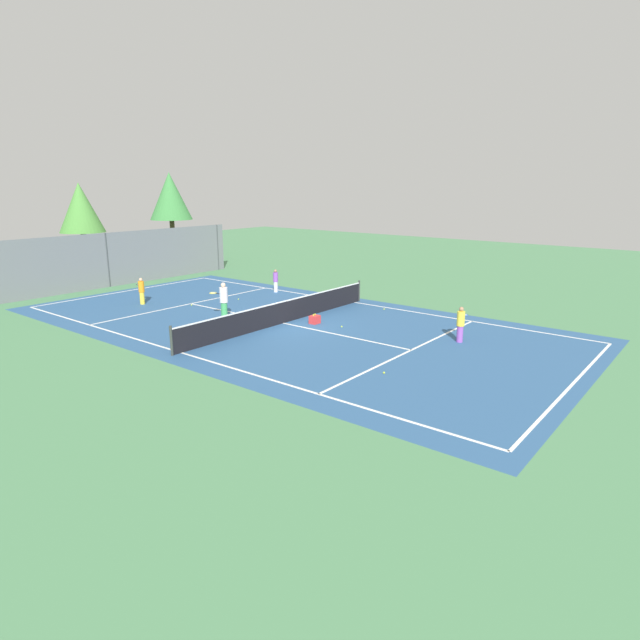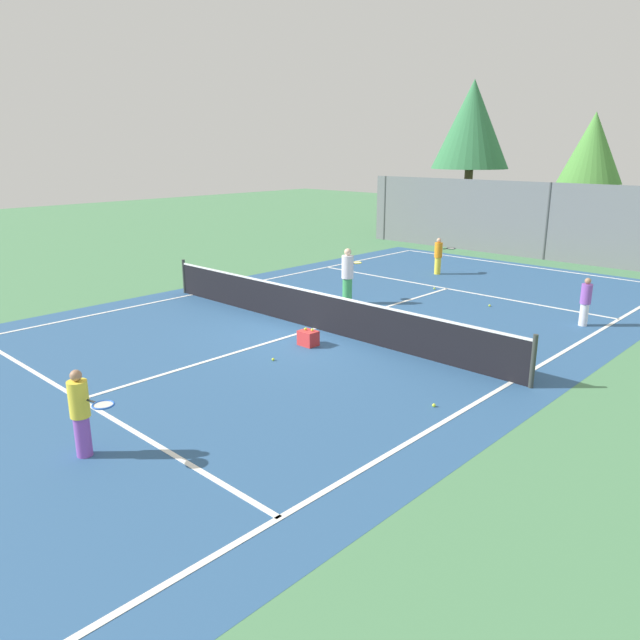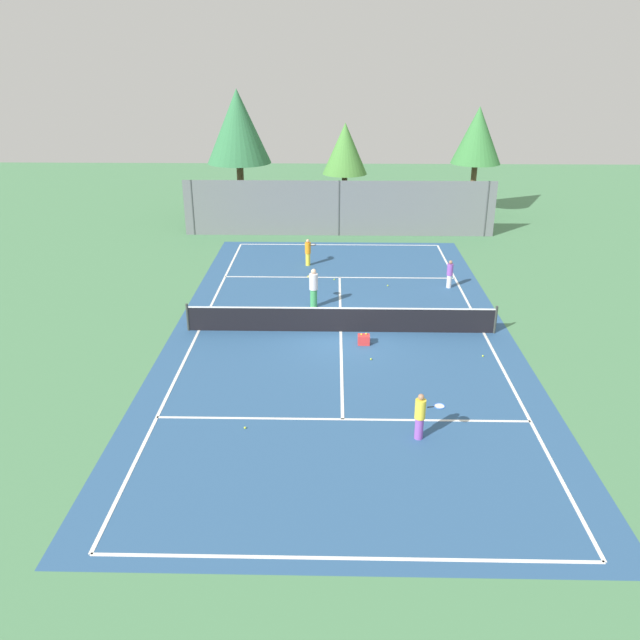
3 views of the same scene
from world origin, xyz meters
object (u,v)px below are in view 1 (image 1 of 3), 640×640
Objects in this scene: player_0 at (276,281)px; ball_crate at (315,319)px; tennis_ball_0 at (384,309)px; tennis_ball_3 at (285,311)px; player_2 at (224,301)px; player_3 at (461,324)px; player_1 at (142,291)px; tennis_ball_4 at (192,305)px; tennis_ball_2 at (238,299)px; tennis_ball_1 at (384,373)px; tennis_ball_5 at (342,327)px.

ball_crate is (-4.15, -6.22, -0.48)m from player_0.
tennis_ball_0 and tennis_ball_3 have the same top height.
player_0 is 6.62m from player_2.
player_3 is (-2.86, -12.43, 0.06)m from player_0.
player_1 is 5.73m from player_2.
tennis_ball_2 is at bearing -18.25° from tennis_ball_4.
player_0 is 19.65× the size of tennis_ball_2.
ball_crate is at bearing -75.61° from player_1.
tennis_ball_1 is at bearing -101.13° from tennis_ball_4.
tennis_ball_4 is at bearing 112.15° from tennis_ball_3.
tennis_ball_3 and tennis_ball_4 have the same top height.
tennis_ball_3 is at bearing 81.08° from tennis_ball_5.
player_0 is at bearing -10.05° from tennis_ball_4.
player_3 is 21.26× the size of tennis_ball_1.
tennis_ball_1 is (-4.94, 0.37, -0.69)m from player_3.
tennis_ball_3 is 1.00× the size of tennis_ball_5.
tennis_ball_4 is 8.57m from tennis_ball_5.
player_0 is at bearing 48.00° from tennis_ball_3.
player_2 is at bearing 80.01° from tennis_ball_1.
player_1 is 11.07m from tennis_ball_5.
player_1 is 2.71m from tennis_ball_4.
player_2 reaches higher than tennis_ball_5.
ball_crate is 1.35m from tennis_ball_5.
ball_crate is (-1.30, 6.21, -0.55)m from player_3.
tennis_ball_3 is 5.02m from tennis_ball_4.
player_3 is 21.26× the size of tennis_ball_4.
ball_crate is (2.41, -9.41, -0.52)m from player_1.
tennis_ball_1 and tennis_ball_2 have the same top height.
player_2 is at bearing 113.34° from tennis_ball_5.
player_1 reaches higher than tennis_ball_3.
player_0 is 5.36m from tennis_ball_4.
tennis_ball_1 and tennis_ball_5 have the same top height.
tennis_ball_1 is 1.00× the size of tennis_ball_5.
tennis_ball_2 is 1.00× the size of tennis_ball_3.
player_1 reaches higher than player_0.
tennis_ball_1 is 13.17m from tennis_ball_2.
player_3 reaches higher than tennis_ball_5.
ball_crate reaches higher than tennis_ball_5.
player_2 is at bearing 117.95° from ball_crate.
player_1 is at bearing 103.71° from tennis_ball_5.
player_1 is 12.33m from tennis_ball_0.
tennis_ball_3 is (-3.38, 3.48, 0.00)m from tennis_ball_0.
tennis_ball_0 is (6.15, -4.68, -0.84)m from player_2.
ball_crate reaches higher than tennis_ball_0.
player_3 is 21.26× the size of tennis_ball_2.
player_2 reaches higher than tennis_ball_0.
player_0 is 14.37m from tennis_ball_1.
ball_crate is 4.30m from tennis_ball_0.
tennis_ball_5 is (-1.09, 4.89, -0.69)m from player_3.
tennis_ball_0 is at bearing 61.08° from player_3.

